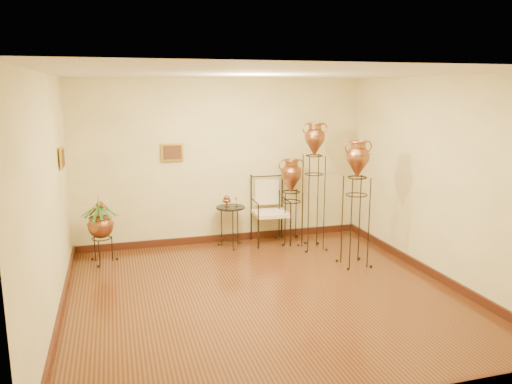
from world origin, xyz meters
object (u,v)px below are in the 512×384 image
object	(u,v)px
planter_urn	(100,223)
armchair	(271,211)
amphora_mid	(356,203)
side_table	(231,226)
amphora_tall	(314,185)

from	to	relation	value
planter_urn	armchair	bearing A→B (deg)	4.69
amphora_mid	armchair	bearing A→B (deg)	122.42
amphora_mid	side_table	xyz separation A→B (m)	(-1.59, 1.40, -0.60)
amphora_mid	side_table	distance (m)	2.20
planter_urn	side_table	size ratio (longest dim) A/B	1.28
amphora_mid	planter_urn	world-z (taller)	amphora_mid
planter_urn	armchair	distance (m)	2.80
amphora_tall	side_table	distance (m)	1.55
planter_urn	armchair	xyz separation A→B (m)	(2.79, 0.23, -0.05)
side_table	armchair	bearing A→B (deg)	-0.07
amphora_mid	armchair	distance (m)	1.70
armchair	side_table	size ratio (longest dim) A/B	1.32
amphora_tall	amphora_mid	xyz separation A→B (m)	(0.30, -0.92, -0.11)
amphora_tall	planter_urn	bearing A→B (deg)	175.88
amphora_tall	side_table	size ratio (longest dim) A/B	2.41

